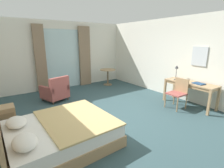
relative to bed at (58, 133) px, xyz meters
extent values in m
cube|color=#334C51|center=(1.65, 0.48, -0.31)|extent=(6.08, 7.76, 0.10)
cube|color=white|center=(1.65, 4.10, 1.12)|extent=(5.68, 0.12, 2.76)
cube|color=white|center=(4.44, 0.48, 1.12)|extent=(0.12, 7.36, 2.76)
cube|color=silver|center=(1.61, 4.02, 0.96)|extent=(1.44, 0.02, 2.43)
cube|color=#897056|center=(0.67, 3.92, 1.03)|extent=(0.40, 0.10, 2.58)
cube|color=#897056|center=(2.55, 3.92, 1.03)|extent=(0.51, 0.10, 2.58)
cube|color=tan|center=(0.07, 0.00, -0.15)|extent=(1.98, 1.72, 0.22)
cube|color=white|center=(0.07, 0.00, 0.08)|extent=(1.92, 1.67, 0.23)
cube|color=tan|center=(0.39, 0.01, 0.21)|extent=(1.32, 1.68, 0.03)
ellipsoid|color=white|center=(-0.61, -0.42, 0.28)|extent=(0.37, 0.53, 0.16)
ellipsoid|color=white|center=(-0.64, 0.38, 0.26)|extent=(0.36, 0.54, 0.14)
cube|color=tan|center=(-0.83, 1.33, 0.01)|extent=(0.50, 0.39, 0.54)
cube|color=#8F704E|center=(-0.83, 1.13, 0.12)|extent=(0.43, 0.01, 0.13)
cube|color=tan|center=(4.03, -0.29, 0.48)|extent=(0.58, 1.53, 0.04)
cube|color=tan|center=(4.03, -0.29, 0.42)|extent=(0.54, 1.45, 0.08)
cube|color=tan|center=(4.27, -1.02, 0.10)|extent=(0.06, 0.06, 0.72)
cube|color=tan|center=(4.29, 0.44, 0.10)|extent=(0.06, 0.06, 0.72)
cube|color=tan|center=(3.77, -1.01, 0.10)|extent=(0.06, 0.06, 0.72)
cube|color=tan|center=(3.79, 0.45, 0.10)|extent=(0.06, 0.06, 0.72)
cube|color=#9E4C47|center=(3.50, -0.18, 0.19)|extent=(0.48, 0.47, 0.04)
cube|color=tan|center=(3.72, -0.18, 0.42)|extent=(0.04, 0.44, 0.42)
cylinder|color=tan|center=(3.29, 0.03, -0.04)|extent=(0.04, 0.04, 0.43)
cylinder|color=tan|center=(3.28, -0.39, -0.04)|extent=(0.04, 0.04, 0.43)
cylinder|color=tan|center=(3.72, 0.03, -0.04)|extent=(0.04, 0.04, 0.43)
cylinder|color=tan|center=(3.72, -0.40, -0.04)|extent=(0.04, 0.04, 0.43)
cylinder|color=#4C4C51|center=(3.95, 0.19, 0.50)|extent=(0.12, 0.12, 0.02)
cylinder|color=#4C4C51|center=(3.95, 0.19, 0.69)|extent=(0.02, 0.02, 0.35)
cone|color=#4C4C51|center=(4.09, 0.28, 0.89)|extent=(0.15, 0.13, 0.16)
cube|color=navy|center=(4.02, -0.54, 0.51)|extent=(0.28, 0.34, 0.03)
cube|color=#9E4C47|center=(0.73, 2.61, -0.02)|extent=(0.89, 0.91, 0.27)
cube|color=#9E4C47|center=(0.82, 2.32, 0.35)|extent=(0.71, 0.33, 0.47)
cube|color=#9E4C47|center=(1.02, 2.70, 0.19)|extent=(0.32, 0.72, 0.16)
cube|color=#9E4C47|center=(0.44, 2.52, 0.19)|extent=(0.32, 0.72, 0.16)
cylinder|color=#4C3D2D|center=(0.91, 2.99, -0.21)|extent=(0.04, 0.04, 0.10)
cylinder|color=#4C3D2D|center=(0.36, 2.81, -0.21)|extent=(0.04, 0.04, 0.10)
cylinder|color=#4C3D2D|center=(1.10, 2.41, -0.21)|extent=(0.04, 0.04, 0.10)
cylinder|color=#4C3D2D|center=(0.55, 2.23, -0.21)|extent=(0.04, 0.04, 0.10)
cylinder|color=tan|center=(3.35, 3.27, 0.45)|extent=(0.71, 0.71, 0.03)
cylinder|color=brown|center=(3.35, 3.27, 0.09)|extent=(0.07, 0.07, 0.69)
cylinder|color=brown|center=(3.35, 3.27, -0.25)|extent=(0.39, 0.39, 0.02)
cube|color=silver|center=(4.36, -0.29, 1.26)|extent=(0.02, 0.47, 0.58)
camera|label=1|loc=(-0.81, -2.95, 1.74)|focal=26.84mm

